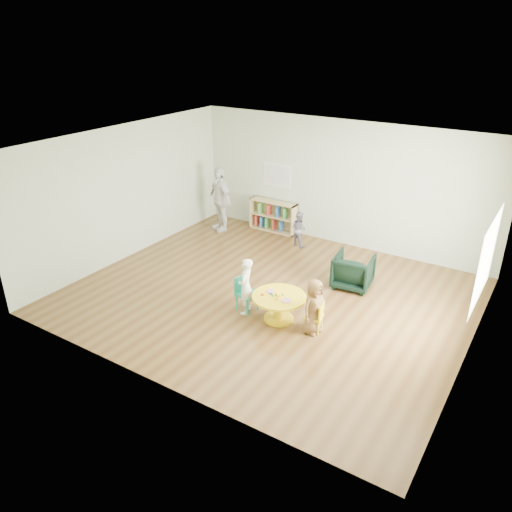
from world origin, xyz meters
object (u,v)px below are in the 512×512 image
(kid_chair_right, at_px, (316,316))
(child_left, at_px, (246,286))
(kid_chair_left, at_px, (246,292))
(adult_caretaker, at_px, (220,199))
(armchair, at_px, (353,271))
(child_right, at_px, (314,306))
(bookshelf, at_px, (273,216))
(toddler, at_px, (299,229))
(activity_table, at_px, (279,303))

(kid_chair_right, distance_m, child_left, 1.32)
(kid_chair_right, xyz_separation_m, child_left, (-1.29, -0.12, 0.23))
(kid_chair_left, distance_m, adult_caretaker, 3.88)
(kid_chair_left, xyz_separation_m, armchair, (1.27, 1.79, -0.01))
(child_right, distance_m, adult_caretaker, 4.89)
(bookshelf, xyz_separation_m, child_left, (1.58, -3.59, 0.15))
(kid_chair_right, relative_size, toddler, 0.64)
(child_left, xyz_separation_m, adult_caretaker, (-2.69, 2.93, 0.27))
(activity_table, relative_size, child_left, 0.90)
(armchair, height_order, toddler, toddler)
(armchair, relative_size, toddler, 0.89)
(bookshelf, bearing_deg, child_right, -51.05)
(child_right, bearing_deg, bookshelf, 51.21)
(bookshelf, bearing_deg, adult_caretaker, -149.20)
(activity_table, height_order, toddler, toddler)
(bookshelf, bearing_deg, toddler, -27.56)
(kid_chair_left, xyz_separation_m, adult_caretaker, (-2.62, 2.83, 0.44))
(kid_chair_left, bearing_deg, toddler, -157.89)
(toddler, bearing_deg, adult_caretaker, 18.94)
(child_right, xyz_separation_m, toddler, (-1.87, 3.01, -0.07))
(child_right, height_order, adult_caretaker, adult_caretaker)
(bookshelf, relative_size, toddler, 1.48)
(child_left, bearing_deg, armchair, 131.19)
(child_left, bearing_deg, toddler, 174.77)
(activity_table, distance_m, child_right, 0.67)
(child_right, distance_m, toddler, 3.54)
(armchair, bearing_deg, activity_table, 65.10)
(child_right, bearing_deg, armchair, 14.23)
(child_left, height_order, toddler, child_left)
(toddler, bearing_deg, kid_chair_right, 137.42)
(kid_chair_right, bearing_deg, bookshelf, 30.21)
(bookshelf, relative_size, child_left, 1.17)
(activity_table, xyz_separation_m, adult_caretaker, (-3.30, 2.83, 0.46))
(child_left, bearing_deg, kid_chair_right, 79.09)
(adult_caretaker, bearing_deg, toddler, 29.75)
(armchair, bearing_deg, bookshelf, -38.04)
(activity_table, relative_size, armchair, 1.28)
(activity_table, distance_m, bookshelf, 4.12)
(bookshelf, distance_m, child_right, 4.52)
(bookshelf, xyz_separation_m, child_right, (2.84, -3.52, 0.11))
(activity_table, xyz_separation_m, kid_chair_left, (-0.68, 0.00, 0.02))
(child_left, height_order, adult_caretaker, adult_caretaker)
(kid_chair_left, distance_m, toddler, 3.03)
(kid_chair_left, bearing_deg, child_left, 47.16)
(kid_chair_right, xyz_separation_m, toddler, (-1.90, 2.96, 0.13))
(armchair, distance_m, child_left, 2.25)
(child_right, bearing_deg, kid_chair_left, 101.16)
(activity_table, relative_size, bookshelf, 0.76)
(kid_chair_right, bearing_deg, toddler, 23.27)
(activity_table, height_order, child_right, child_right)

